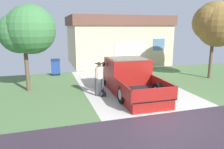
{
  "coord_description": "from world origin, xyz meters",
  "views": [
    {
      "loc": [
        -4.34,
        -6.93,
        3.3
      ],
      "look_at": [
        -1.23,
        3.19,
        0.95
      ],
      "focal_mm": 34.49,
      "sensor_mm": 36.0,
      "label": 1
    }
  ],
  "objects_px": {
    "handbag": "(103,94)",
    "wheeled_trash_bin": "(56,66)",
    "front_yard_tree": "(27,31)",
    "house_with_garage": "(116,40)",
    "person_with_hat": "(99,76)",
    "neighbor_tree": "(215,23)",
    "pickup_truck": "(128,77)"
  },
  "relations": [
    {
      "from": "pickup_truck",
      "to": "house_with_garage",
      "type": "xyz_separation_m",
      "value": [
        2.27,
        8.81,
        1.38
      ]
    },
    {
      "from": "person_with_hat",
      "to": "front_yard_tree",
      "type": "bearing_deg",
      "value": 129.01
    },
    {
      "from": "pickup_truck",
      "to": "wheeled_trash_bin",
      "type": "distance_m",
      "value": 6.2
    },
    {
      "from": "neighbor_tree",
      "to": "wheeled_trash_bin",
      "type": "bearing_deg",
      "value": 158.06
    },
    {
      "from": "pickup_truck",
      "to": "neighbor_tree",
      "type": "height_order",
      "value": "neighbor_tree"
    },
    {
      "from": "handbag",
      "to": "wheeled_trash_bin",
      "type": "relative_size",
      "value": 0.35
    },
    {
      "from": "handbag",
      "to": "front_yard_tree",
      "type": "distance_m",
      "value": 4.97
    },
    {
      "from": "neighbor_tree",
      "to": "wheeled_trash_bin",
      "type": "height_order",
      "value": "neighbor_tree"
    },
    {
      "from": "house_with_garage",
      "to": "wheeled_trash_bin",
      "type": "xyz_separation_m",
      "value": [
        -5.7,
        -3.65,
        -1.54
      ]
    },
    {
      "from": "house_with_garage",
      "to": "neighbor_tree",
      "type": "bearing_deg",
      "value": -61.81
    },
    {
      "from": "person_with_hat",
      "to": "house_with_garage",
      "type": "bearing_deg",
      "value": 45.11
    },
    {
      "from": "neighbor_tree",
      "to": "front_yard_tree",
      "type": "bearing_deg",
      "value": 178.22
    },
    {
      "from": "handbag",
      "to": "front_yard_tree",
      "type": "xyz_separation_m",
      "value": [
        -3.37,
        2.09,
        2.99
      ]
    },
    {
      "from": "person_with_hat",
      "to": "neighbor_tree",
      "type": "distance_m",
      "value": 8.47
    },
    {
      "from": "pickup_truck",
      "to": "neighbor_tree",
      "type": "relative_size",
      "value": 1.07
    },
    {
      "from": "pickup_truck",
      "to": "neighbor_tree",
      "type": "xyz_separation_m",
      "value": [
        6.33,
        1.23,
        2.76
      ]
    },
    {
      "from": "person_with_hat",
      "to": "handbag",
      "type": "relative_size",
      "value": 4.43
    },
    {
      "from": "pickup_truck",
      "to": "person_with_hat",
      "type": "relative_size",
      "value": 3.11
    },
    {
      "from": "wheeled_trash_bin",
      "to": "person_with_hat",
      "type": "bearing_deg",
      "value": -71.3
    },
    {
      "from": "neighbor_tree",
      "to": "person_with_hat",
      "type": "bearing_deg",
      "value": -169.42
    },
    {
      "from": "front_yard_tree",
      "to": "house_with_garage",
      "type": "bearing_deg",
      "value": 45.39
    },
    {
      "from": "house_with_garage",
      "to": "neighbor_tree",
      "type": "relative_size",
      "value": 1.76
    },
    {
      "from": "person_with_hat",
      "to": "wheeled_trash_bin",
      "type": "relative_size",
      "value": 1.53
    },
    {
      "from": "pickup_truck",
      "to": "handbag",
      "type": "xyz_separation_m",
      "value": [
        -1.5,
        -0.51,
        -0.65
      ]
    },
    {
      "from": "pickup_truck",
      "to": "handbag",
      "type": "distance_m",
      "value": 1.71
    },
    {
      "from": "person_with_hat",
      "to": "neighbor_tree",
      "type": "height_order",
      "value": "neighbor_tree"
    },
    {
      "from": "front_yard_tree",
      "to": "wheeled_trash_bin",
      "type": "distance_m",
      "value": 4.61
    },
    {
      "from": "house_with_garage",
      "to": "person_with_hat",
      "type": "bearing_deg",
      "value": -113.1
    },
    {
      "from": "pickup_truck",
      "to": "front_yard_tree",
      "type": "xyz_separation_m",
      "value": [
        -4.87,
        1.58,
        2.34
      ]
    },
    {
      "from": "handbag",
      "to": "neighbor_tree",
      "type": "height_order",
      "value": "neighbor_tree"
    },
    {
      "from": "house_with_garage",
      "to": "pickup_truck",
      "type": "bearing_deg",
      "value": -104.44
    },
    {
      "from": "house_with_garage",
      "to": "front_yard_tree",
      "type": "bearing_deg",
      "value": -134.61
    }
  ]
}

